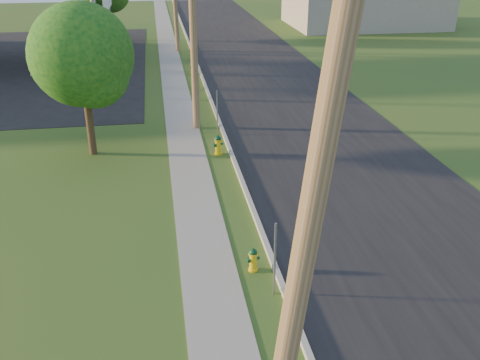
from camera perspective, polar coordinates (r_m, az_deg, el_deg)
name	(u,v)px	position (r m, az deg, el deg)	size (l,w,h in m)	color
road	(356,184)	(19.51, 12.23, -0.42)	(8.00, 120.00, 0.02)	black
curb	(245,190)	(18.48, 0.56, -1.07)	(0.15, 120.00, 0.15)	#9F9D92
sidewalk	(195,195)	(18.32, -4.84, -1.61)	(1.50, 120.00, 0.03)	gray
utility_pole_near	(307,235)	(6.56, 7.15, -5.83)	(1.40, 0.32, 9.48)	brown
utility_pole_mid	(193,17)	(23.68, -5.06, 16.96)	(1.40, 0.32, 9.80)	brown
sign_post_near	(275,260)	(13.02, 3.74, -8.47)	(0.05, 0.04, 2.00)	gray
sign_post_mid	(217,113)	(23.64, -2.45, 7.19)	(0.05, 0.04, 2.00)	gray
sign_post_far	(195,56)	(35.42, -4.83, 13.05)	(0.05, 0.04, 2.00)	gray
fuel_pump_ne	(43,59)	(37.84, -20.25, 11.98)	(1.20, 3.20, 1.90)	#9F9D92
fuel_pump_se	(53,48)	(41.71, -19.33, 13.18)	(1.20, 3.20, 1.90)	#9F9D92
distant_building	(364,4)	(55.60, 13.11, 17.81)	(14.00, 10.00, 4.00)	gray
tree_verge	(84,59)	(21.41, -16.26, 12.24)	(3.93, 3.93, 5.96)	#352716
hydrant_near	(253,260)	(14.21, 1.42, -8.48)	(0.36, 0.32, 0.68)	yellow
hydrant_mid	(218,145)	(21.57, -2.34, 3.76)	(0.43, 0.38, 0.83)	yellow
hydrant_far	(193,68)	(35.06, -5.05, 11.86)	(0.38, 0.34, 0.74)	#DEBB0C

